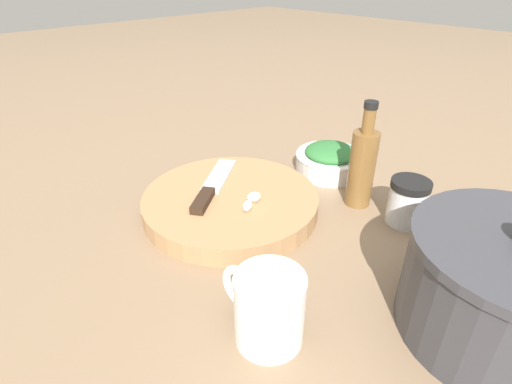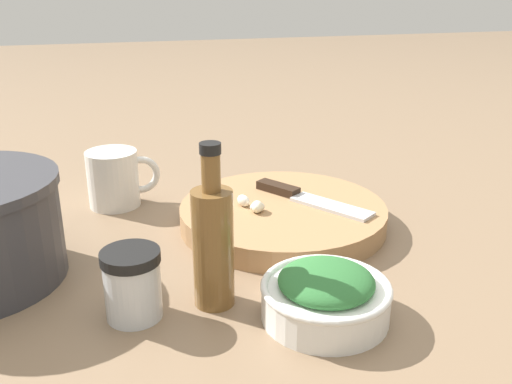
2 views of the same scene
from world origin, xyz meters
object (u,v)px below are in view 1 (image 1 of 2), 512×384
object	(u,v)px
garlic_cloves	(252,200)
coffee_mug	(267,307)
chef_knife	(212,187)
oil_bottle	(362,166)
spice_jar	(407,202)
herb_bowl	(330,159)
cutting_board	(231,203)
stock_pot	(507,289)

from	to	relation	value
garlic_cloves	coffee_mug	distance (m)	0.24
chef_knife	oil_bottle	distance (m)	0.27
spice_jar	oil_bottle	bearing A→B (deg)	-87.24
garlic_cloves	herb_bowl	world-z (taller)	herb_bowl
herb_bowl	spice_jar	xyz separation A→B (m)	(0.06, 0.20, 0.01)
coffee_mug	oil_bottle	distance (m)	0.34
cutting_board	oil_bottle	distance (m)	0.24
coffee_mug	garlic_cloves	bearing A→B (deg)	-128.88
cutting_board	spice_jar	size ratio (longest dim) A/B	3.86
garlic_cloves	oil_bottle	size ratio (longest dim) A/B	0.27
herb_bowl	oil_bottle	size ratio (longest dim) A/B	0.75
coffee_mug	oil_bottle	bearing A→B (deg)	-163.66
oil_bottle	garlic_cloves	bearing A→B (deg)	-27.17
garlic_cloves	spice_jar	xyz separation A→B (m)	(-0.18, 0.18, -0.00)
garlic_cloves	spice_jar	size ratio (longest dim) A/B	0.65
cutting_board	garlic_cloves	distance (m)	0.05
cutting_board	oil_bottle	size ratio (longest dim) A/B	1.61
chef_knife	oil_bottle	bearing A→B (deg)	12.69
garlic_cloves	oil_bottle	world-z (taller)	oil_bottle
oil_bottle	stock_pot	world-z (taller)	oil_bottle
garlic_cloves	herb_bowl	distance (m)	0.24
garlic_cloves	herb_bowl	bearing A→B (deg)	-175.44
coffee_mug	oil_bottle	xyz separation A→B (m)	(-0.33, -0.10, 0.03)
stock_pot	coffee_mug	bearing A→B (deg)	-41.98
spice_jar	oil_bottle	distance (m)	0.10
cutting_board	chef_knife	bearing A→B (deg)	-73.69
oil_bottle	chef_knife	bearing A→B (deg)	-42.27
cutting_board	oil_bottle	xyz separation A→B (m)	(-0.18, 0.14, 0.06)
oil_bottle	herb_bowl	bearing A→B (deg)	-119.05
spice_jar	oil_bottle	world-z (taller)	oil_bottle
chef_knife	garlic_cloves	size ratio (longest dim) A/B	3.45
herb_bowl	cutting_board	bearing A→B (deg)	-6.73
oil_bottle	cutting_board	bearing A→B (deg)	-37.19
chef_knife	spice_jar	size ratio (longest dim) A/B	2.26
cutting_board	spice_jar	distance (m)	0.30
coffee_mug	herb_bowl	bearing A→B (deg)	-152.09
cutting_board	garlic_cloves	world-z (taller)	garlic_cloves
cutting_board	stock_pot	distance (m)	0.42
chef_knife	coffee_mug	xyz separation A→B (m)	(0.13, 0.27, 0.01)
garlic_cloves	herb_bowl	size ratio (longest dim) A/B	0.36
cutting_board	stock_pot	size ratio (longest dim) A/B	1.32
cutting_board	stock_pot	xyz separation A→B (m)	(-0.05, 0.42, 0.05)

